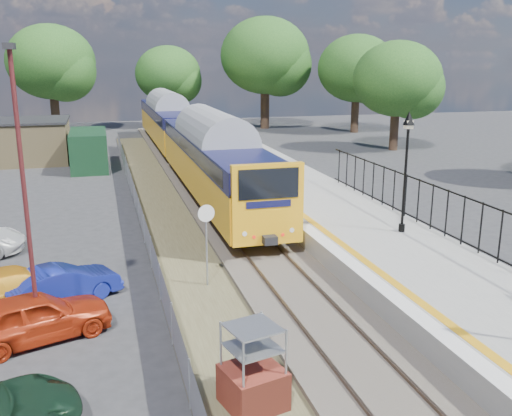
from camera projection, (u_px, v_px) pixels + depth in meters
name	position (u px, v px, depth m)	size (l,w,h in m)	color
ground	(334.00, 341.00, 15.28)	(120.00, 120.00, 0.00)	#2D2D30
track_bed	(235.00, 236.00, 24.17)	(5.90, 80.00, 0.29)	#473F38
platform	(353.00, 230.00, 23.71)	(5.00, 70.00, 0.90)	gray
platform_edge	(307.00, 223.00, 23.07)	(0.90, 70.00, 0.01)	silver
victorian_lamp_north	(407.00, 144.00, 21.16)	(0.44, 0.44, 4.60)	black
palisade_fence	(496.00, 233.00, 18.58)	(0.12, 26.00, 2.00)	black
wire_fence	(141.00, 216.00, 25.26)	(0.06, 52.00, 1.20)	#999EA3
outbuilding	(26.00, 143.00, 41.24)	(10.80, 10.10, 3.12)	#9A8457
tree_line	(174.00, 68.00, 53.18)	(56.80, 43.80, 11.88)	#332319
train	(185.00, 134.00, 39.64)	(2.82, 40.83, 3.51)	orange
brick_plinth	(253.00, 369.00, 12.16)	(1.46, 1.46, 1.94)	maroon
speed_sign	(206.00, 232.00, 18.47)	(0.57, 0.15, 2.83)	#999EA3
carpark_lamp	(23.00, 182.00, 14.31)	(0.25, 0.50, 7.71)	#4E1A1A
car_red	(35.00, 317.00, 15.19)	(1.60, 3.98, 1.35)	#AF2D10
car_blue	(62.00, 284.00, 17.66)	(1.24, 3.57, 1.17)	navy
car_yellow	(16.00, 288.00, 17.28)	(1.75, 4.31, 1.25)	orange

